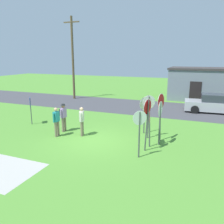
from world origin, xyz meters
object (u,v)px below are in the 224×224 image
(utility_pole, at_px, (73,57))
(stop_sign_leaning_left, at_px, (139,127))
(stop_sign_rear_right, at_px, (150,120))
(person_holding_notes, at_px, (82,120))
(person_with_sunhat, at_px, (63,115))
(stop_sign_nearest, at_px, (160,115))
(person_in_teal, at_px, (56,120))
(stop_sign_center_cluster, at_px, (147,116))
(parked_car_on_street, at_px, (213,104))
(stop_sign_far_back, at_px, (161,108))
(stop_sign_leaning_right, at_px, (149,109))
(info_panel_leftmost, at_px, (30,106))
(stop_sign_rear_left, at_px, (144,109))

(utility_pole, distance_m, stop_sign_leaning_left, 16.27)
(stop_sign_rear_right, distance_m, person_holding_notes, 4.01)
(stop_sign_leaning_left, bearing_deg, person_with_sunhat, 160.00)
(stop_sign_nearest, bearing_deg, person_in_teal, -171.24)
(stop_sign_leaning_left, height_order, stop_sign_center_cluster, stop_sign_center_cluster)
(stop_sign_nearest, relative_size, person_holding_notes, 1.37)
(stop_sign_nearest, distance_m, stop_sign_leaning_left, 1.97)
(parked_car_on_street, height_order, stop_sign_far_back, stop_sign_far_back)
(stop_sign_far_back, relative_size, stop_sign_leaning_right, 1.07)
(parked_car_on_street, bearing_deg, stop_sign_leaning_left, -107.31)
(person_holding_notes, bearing_deg, stop_sign_far_back, 11.45)
(stop_sign_leaning_right, xyz_separation_m, person_holding_notes, (-3.62, -1.03, -0.72))
(stop_sign_center_cluster, distance_m, person_in_teal, 5.33)
(person_with_sunhat, relative_size, info_panel_leftmost, 0.95)
(stop_sign_nearest, bearing_deg, person_holding_notes, -176.68)
(stop_sign_leaning_left, bearing_deg, person_in_teal, 168.84)
(stop_sign_far_back, relative_size, stop_sign_leaning_left, 1.19)
(stop_sign_center_cluster, bearing_deg, person_holding_notes, 168.72)
(stop_sign_center_cluster, xyz_separation_m, info_panel_leftmost, (-8.29, 1.55, -0.49))
(stop_sign_rear_right, relative_size, stop_sign_center_cluster, 0.81)
(info_panel_leftmost, bearing_deg, stop_sign_nearest, -3.28)
(stop_sign_nearest, distance_m, stop_sign_leaning_right, 1.10)
(stop_sign_far_back, bearing_deg, utility_pole, 139.39)
(person_in_teal, bearing_deg, stop_sign_far_back, 14.93)
(stop_sign_leaning_right, distance_m, person_in_teal, 5.24)
(parked_car_on_street, xyz_separation_m, stop_sign_rear_right, (-3.21, -9.31, 0.74))
(utility_pole, distance_m, stop_sign_far_back, 14.80)
(stop_sign_rear_right, bearing_deg, person_holding_notes, 177.03)
(stop_sign_rear_right, bearing_deg, parked_car_on_street, 71.01)
(utility_pole, height_order, info_panel_leftmost, utility_pole)
(parked_car_on_street, height_order, stop_sign_center_cluster, stop_sign_center_cluster)
(stop_sign_rear_left, relative_size, person_in_teal, 1.31)
(stop_sign_far_back, distance_m, stop_sign_leaning_right, 0.71)
(stop_sign_rear_left, bearing_deg, info_panel_leftmost, -172.49)
(stop_sign_leaning_left, bearing_deg, info_panel_leftmost, 163.68)
(stop_sign_nearest, relative_size, info_panel_leftmost, 1.26)
(parked_car_on_street, relative_size, stop_sign_leaning_left, 2.02)
(stop_sign_center_cluster, distance_m, person_with_sunhat, 5.57)
(person_in_teal, bearing_deg, info_panel_leftmost, 155.56)
(stop_sign_leaning_left, bearing_deg, person_holding_notes, 156.93)
(stop_sign_center_cluster, bearing_deg, info_panel_leftmost, 169.44)
(person_holding_notes, bearing_deg, info_panel_leftmost, 170.10)
(stop_sign_far_back, height_order, person_in_teal, stop_sign_far_back)
(person_holding_notes, bearing_deg, utility_pole, 123.11)
(parked_car_on_street, distance_m, info_panel_leftmost, 14.23)
(person_holding_notes, relative_size, person_in_teal, 1.00)
(stop_sign_far_back, relative_size, stop_sign_nearest, 1.13)
(stop_sign_leaning_left, distance_m, info_panel_leftmost, 8.50)
(person_holding_notes, bearing_deg, stop_sign_rear_right, -2.97)
(stop_sign_rear_right, xyz_separation_m, info_panel_leftmost, (-8.30, 0.96, -0.16))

